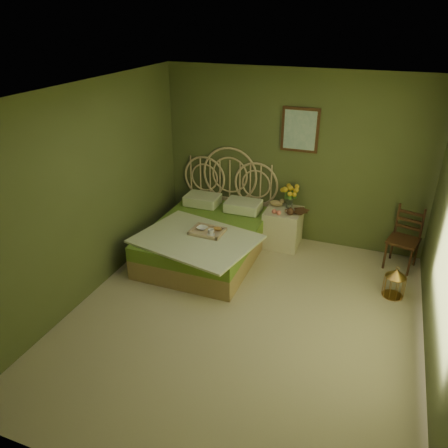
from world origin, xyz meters
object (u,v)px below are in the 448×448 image
at_px(chair, 404,234).
at_px(nightstand, 283,223).
at_px(bed, 208,236).
at_px(birdcage, 395,283).

bearing_deg(chair, nightstand, -164.87).
relative_size(bed, nightstand, 2.18).
height_order(bed, chair, bed).
distance_m(nightstand, chair, 1.72).
bearing_deg(chair, bed, -150.82).
bearing_deg(nightstand, birdcage, -26.74).
bearing_deg(chair, birdcage, -79.20).
distance_m(bed, nightstand, 1.19).
distance_m(nightstand, birdcage, 1.86).
distance_m(chair, birdcage, 0.90).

